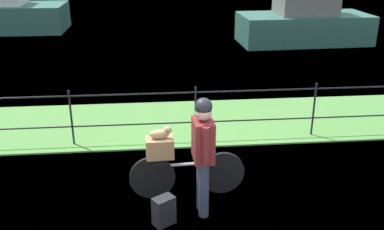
{
  "coord_description": "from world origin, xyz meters",
  "views": [
    {
      "loc": [
        -0.76,
        -5.13,
        3.54
      ],
      "look_at": [
        -0.15,
        1.39,
        0.9
      ],
      "focal_mm": 40.93,
      "sensor_mm": 36.0,
      "label": 1
    }
  ],
  "objects_px": {
    "bicycle_main": "(186,174)",
    "wooden_crate": "(160,148)",
    "backpack_on_paving": "(164,211)",
    "moored_boat_near": "(304,18)",
    "cyclist_person": "(203,147)",
    "terrier_dog": "(161,133)"
  },
  "relations": [
    {
      "from": "terrier_dog",
      "to": "moored_boat_near",
      "type": "height_order",
      "value": "moored_boat_near"
    },
    {
      "from": "cyclist_person",
      "to": "bicycle_main",
      "type": "bearing_deg",
      "value": 112.87
    },
    {
      "from": "wooden_crate",
      "to": "backpack_on_paving",
      "type": "bearing_deg",
      "value": -88.18
    },
    {
      "from": "wooden_crate",
      "to": "cyclist_person",
      "type": "bearing_deg",
      "value": -37.19
    },
    {
      "from": "terrier_dog",
      "to": "wooden_crate",
      "type": "bearing_deg",
      "value": -177.64
    },
    {
      "from": "wooden_crate",
      "to": "terrier_dog",
      "type": "distance_m",
      "value": 0.22
    },
    {
      "from": "terrier_dog",
      "to": "cyclist_person",
      "type": "height_order",
      "value": "cyclist_person"
    },
    {
      "from": "bicycle_main",
      "to": "wooden_crate",
      "type": "bearing_deg",
      "value": -177.64
    },
    {
      "from": "backpack_on_paving",
      "to": "moored_boat_near",
      "type": "xyz_separation_m",
      "value": [
        5.44,
        10.57,
        0.68
      ]
    },
    {
      "from": "wooden_crate",
      "to": "moored_boat_near",
      "type": "distance_m",
      "value": 11.32
    },
    {
      "from": "cyclist_person",
      "to": "moored_boat_near",
      "type": "relative_size",
      "value": 0.36
    },
    {
      "from": "wooden_crate",
      "to": "terrier_dog",
      "type": "xyz_separation_m",
      "value": [
        0.02,
        0.0,
        0.22
      ]
    },
    {
      "from": "bicycle_main",
      "to": "backpack_on_paving",
      "type": "bearing_deg",
      "value": -117.7
    },
    {
      "from": "backpack_on_paving",
      "to": "cyclist_person",
      "type": "bearing_deg",
      "value": 170.4
    },
    {
      "from": "backpack_on_paving",
      "to": "moored_boat_near",
      "type": "bearing_deg",
      "value": -150.18
    },
    {
      "from": "bicycle_main",
      "to": "wooden_crate",
      "type": "height_order",
      "value": "wooden_crate"
    },
    {
      "from": "cyclist_person",
      "to": "terrier_dog",
      "type": "bearing_deg",
      "value": 141.49
    },
    {
      "from": "wooden_crate",
      "to": "moored_boat_near",
      "type": "xyz_separation_m",
      "value": [
        5.46,
        9.91,
        0.07
      ]
    },
    {
      "from": "backpack_on_paving",
      "to": "moored_boat_near",
      "type": "height_order",
      "value": "moored_boat_near"
    },
    {
      "from": "cyclist_person",
      "to": "backpack_on_paving",
      "type": "xyz_separation_m",
      "value": [
        -0.54,
        -0.23,
        -0.8
      ]
    },
    {
      "from": "bicycle_main",
      "to": "wooden_crate",
      "type": "distance_m",
      "value": 0.59
    },
    {
      "from": "terrier_dog",
      "to": "cyclist_person",
      "type": "relative_size",
      "value": 0.19
    }
  ]
}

